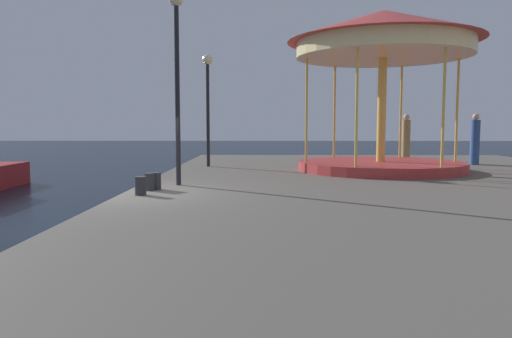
% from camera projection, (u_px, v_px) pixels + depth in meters
% --- Properties ---
extents(ground_plane, '(120.00, 120.00, 0.00)m').
position_uv_depth(ground_plane, '(125.00, 228.00, 10.80)').
color(ground_plane, black).
extents(quay_dock, '(14.70, 27.17, 0.80)m').
position_uv_depth(quay_dock, '(456.00, 211.00, 10.67)').
color(quay_dock, '#5B564F').
rests_on(quay_dock, ground).
extents(carousel, '(6.18, 6.18, 5.15)m').
position_uv_depth(carousel, '(383.00, 52.00, 15.55)').
color(carousel, '#B23333').
rests_on(carousel, quay_dock).
extents(lamp_post_mid_promenade, '(0.36, 0.36, 4.71)m').
position_uv_depth(lamp_post_mid_promenade, '(177.00, 56.00, 11.78)').
color(lamp_post_mid_promenade, black).
rests_on(lamp_post_mid_promenade, quay_dock).
extents(lamp_post_far_end, '(0.36, 0.36, 3.98)m').
position_uv_depth(lamp_post_far_end, '(208.00, 90.00, 17.23)').
color(lamp_post_far_end, black).
rests_on(lamp_post_far_end, quay_dock).
extents(bollard_south, '(0.24, 0.24, 0.40)m').
position_uv_depth(bollard_south, '(156.00, 181.00, 11.19)').
color(bollard_south, '#2D2D33').
rests_on(bollard_south, quay_dock).
extents(bollard_center, '(0.24, 0.24, 0.40)m').
position_uv_depth(bollard_center, '(150.00, 182.00, 11.04)').
color(bollard_center, '#2D2D33').
rests_on(bollard_center, quay_dock).
extents(bollard_north, '(0.24, 0.24, 0.40)m').
position_uv_depth(bollard_north, '(141.00, 186.00, 10.31)').
color(bollard_north, '#2D2D33').
rests_on(bollard_north, quay_dock).
extents(person_near_carousel, '(0.34, 0.34, 1.94)m').
position_uv_depth(person_near_carousel, '(406.00, 139.00, 20.03)').
color(person_near_carousel, '#937A4C').
rests_on(person_near_carousel, quay_dock).
extents(person_mid_promenade, '(0.34, 0.34, 1.93)m').
position_uv_depth(person_mid_promenade, '(475.00, 141.00, 18.19)').
color(person_mid_promenade, '#2D4C8C').
rests_on(person_mid_promenade, quay_dock).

